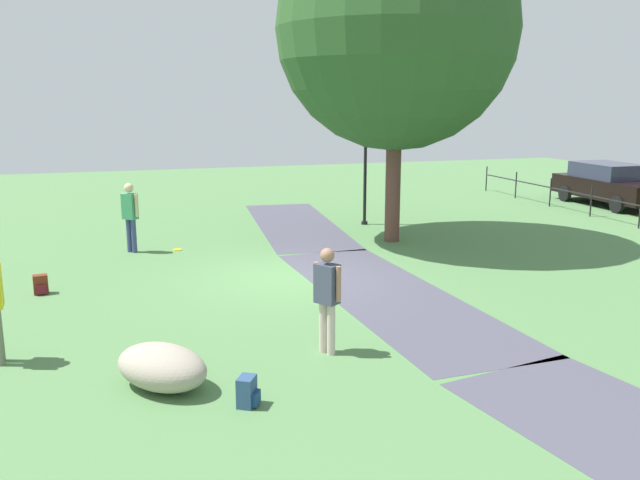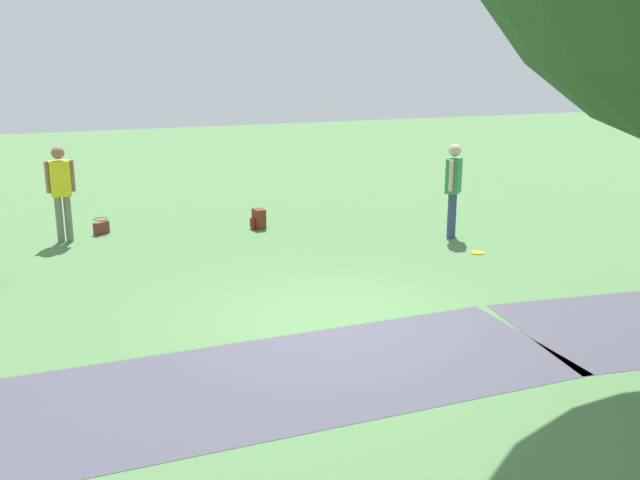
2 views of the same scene
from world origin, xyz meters
name	(u,v)px [view 2 (image 2 of 2)]	position (x,y,z in m)	size (l,w,h in m)	color
ground_plane	(346,323)	(0.00, 0.00, 0.00)	(48.00, 48.00, 0.00)	#517C48
footpath_segment_mid	(225,390)	(1.96, 1.37, 0.00)	(8.08, 2.68, 0.01)	#494756
woman_with_handbag	(61,186)	(3.45, -5.66, 1.06)	(0.52, 0.26, 1.81)	slate
passerby_on_path	(453,183)	(-3.57, -3.49, 1.06)	(0.42, 0.43, 1.81)	#384271
handbag_on_grass	(101,227)	(2.78, -6.03, 0.14)	(0.38, 0.38, 0.31)	maroon
spare_backpack_on_lawn	(258,219)	(-0.25, -5.41, 0.19)	(0.29, 0.31, 0.40)	maroon
frisbee_on_grass	(477,253)	(-3.47, -2.35, 0.01)	(0.24, 0.24, 0.02)	gold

